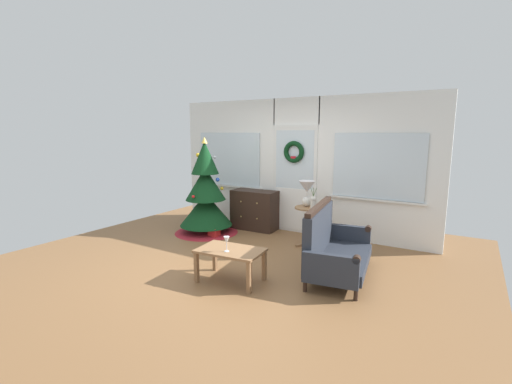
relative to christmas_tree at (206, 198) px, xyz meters
The scene contains 11 objects.
ground_plane 1.91m from the christmas_tree, 37.86° to the right, with size 6.76×6.76×0.00m, color brown.
back_wall_with_door 1.82m from the christmas_tree, 35.13° to the left, with size 5.20×0.19×2.55m.
christmas_tree is the anchor object (origin of this frame).
dresser_cabinet 1.00m from the christmas_tree, 46.48° to the left, with size 0.92×0.47×0.78m.
settee_sofa 2.86m from the christmas_tree, 14.13° to the right, with size 0.91×1.57×0.96m.
side_table 2.02m from the christmas_tree, ahead, with size 0.50×0.48×0.66m.
table_lamp 1.97m from the christmas_tree, 10.47° to the left, with size 0.28×0.28×0.44m.
flower_vase 2.10m from the christmas_tree, ahead, with size 0.11×0.10×0.35m.
coffee_table 2.37m from the christmas_tree, 43.05° to the right, with size 0.89×0.60×0.43m.
wine_glass 2.42m from the christmas_tree, 44.51° to the right, with size 0.08×0.08×0.20m.
gift_box 0.70m from the christmas_tree, 28.51° to the right, with size 0.18×0.16×0.18m, color red.
Camera 1 is at (2.88, -4.08, 1.92)m, focal length 24.91 mm.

